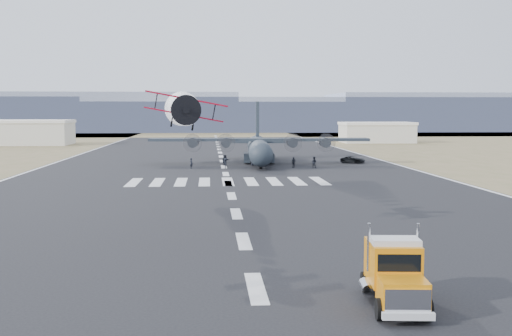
{
  "coord_description": "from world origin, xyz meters",
  "views": [
    {
      "loc": [
        -2.37,
        -32.24,
        9.08
      ],
      "look_at": [
        1.81,
        24.72,
        4.0
      ],
      "focal_mm": 45.0,
      "sensor_mm": 36.0,
      "label": 1
    }
  ],
  "objects": [
    {
      "name": "crew_b",
      "position": [
        5.77,
        68.51,
        0.92
      ],
      "size": [
        1.04,
        0.87,
        1.84
      ],
      "primitive_type": "imported",
      "rotation": [
        0.0,
        0.0,
        2.72
      ],
      "color": "black",
      "rests_on": "ground"
    },
    {
      "name": "aerobatic_biplane",
      "position": [
        -4.18,
        15.6,
        9.23
      ],
      "size": [
        6.03,
        5.45,
        2.83
      ],
      "rotation": [
        0.0,
        0.18,
        0.04
      ],
      "color": "#AF0B2C"
    },
    {
      "name": "transport_aircraft",
      "position": [
        6.27,
        78.98,
        2.8
      ],
      "size": [
        37.62,
        30.97,
        10.87
      ],
      "rotation": [
        0.0,
        0.0,
        -0.05
      ],
      "color": "#232D34",
      "rests_on": "ground"
    },
    {
      "name": "ridge_seg_e",
      "position": [
        65.0,
        260.0,
        7.5
      ],
      "size": [
        150.0,
        50.0,
        15.0
      ],
      "primitive_type": "cube",
      "color": "gray",
      "rests_on": "ground"
    },
    {
      "name": "semi_truck",
      "position": [
        6.25,
        -3.33,
        1.57
      ],
      "size": [
        2.92,
        7.21,
        3.19
      ],
      "rotation": [
        0.0,
        0.0,
        -0.1
      ],
      "color": "black",
      "rests_on": "ground"
    },
    {
      "name": "ridge_seg_f",
      "position": [
        130.0,
        260.0,
        8.5
      ],
      "size": [
        150.0,
        50.0,
        17.0
      ],
      "primitive_type": "cube",
      "color": "gray",
      "rests_on": "ground"
    },
    {
      "name": "crew_a",
      "position": [
        0.09,
        75.88,
        0.81
      ],
      "size": [
        0.74,
        0.76,
        1.61
      ],
      "primitive_type": "imported",
      "rotation": [
        0.0,
        0.0,
        5.37
      ],
      "color": "black",
      "rests_on": "ground"
    },
    {
      "name": "crew_d",
      "position": [
        11.2,
        69.98,
        0.84
      ],
      "size": [
        1.11,
        0.96,
        1.69
      ],
      "primitive_type": "imported",
      "rotation": [
        0.0,
        0.0,
        3.71
      ],
      "color": "black",
      "rests_on": "ground"
    },
    {
      "name": "runway_markings",
      "position": [
        0.0,
        60.0,
        0.01
      ],
      "size": [
        60.0,
        260.0,
        0.01
      ],
      "primitive_type": null,
      "color": "silver",
      "rests_on": "ground"
    },
    {
      "name": "scrub_far",
      "position": [
        0.0,
        230.0,
        0.0
      ],
      "size": [
        500.0,
        80.0,
        0.0
      ],
      "primitive_type": "cube",
      "color": "olive",
      "rests_on": "ground"
    },
    {
      "name": "crew_f",
      "position": [
        0.27,
        74.35,
        0.91
      ],
      "size": [
        1.53,
        1.61,
        1.81
      ],
      "primitive_type": "imported",
      "rotation": [
        0.0,
        0.0,
        2.3
      ],
      "color": "black",
      "rests_on": "ground"
    },
    {
      "name": "crew_c",
      "position": [
        0.25,
        69.18,
        0.82
      ],
      "size": [
        0.6,
        1.1,
        1.63
      ],
      "primitive_type": "imported",
      "rotation": [
        0.0,
        0.0,
        1.47
      ],
      "color": "black",
      "rests_on": "ground"
    },
    {
      "name": "hangar_right",
      "position": [
        46.0,
        150.0,
        3.01
      ],
      "size": [
        20.5,
        12.5,
        5.9
      ],
      "color": "beige",
      "rests_on": "ground"
    },
    {
      "name": "crew_e",
      "position": [
        4.84,
        74.01,
        0.94
      ],
      "size": [
        0.84,
        1.06,
        1.89
      ],
      "primitive_type": "imported",
      "rotation": [
        0.0,
        0.0,
        1.23
      ],
      "color": "black",
      "rests_on": "ground"
    },
    {
      "name": "ridge_seg_d",
      "position": [
        0.0,
        260.0,
        6.5
      ],
      "size": [
        150.0,
        50.0,
        13.0
      ],
      "primitive_type": "cube",
      "color": "gray",
      "rests_on": "ground"
    },
    {
      "name": "support_vehicle",
      "position": [
        22.74,
        78.06,
        0.6
      ],
      "size": [
        4.72,
        3.73,
        1.19
      ],
      "primitive_type": "imported",
      "rotation": [
        0.0,
        0.0,
        1.1
      ],
      "color": "black",
      "rests_on": "ground"
    },
    {
      "name": "hangar_left",
      "position": [
        -52.0,
        145.0,
        3.41
      ],
      "size": [
        24.5,
        14.5,
        6.7
      ],
      "color": "beige",
      "rests_on": "ground"
    },
    {
      "name": "ridge_seg_c",
      "position": [
        -65.0,
        260.0,
        8.5
      ],
      "size": [
        150.0,
        50.0,
        17.0
      ],
      "primitive_type": "cube",
      "color": "gray",
      "rests_on": "ground"
    },
    {
      "name": "ground",
      "position": [
        0.0,
        0.0,
        0.0
      ],
      "size": [
        500.0,
        500.0,
        0.0
      ],
      "primitive_type": "plane",
      "color": "black",
      "rests_on": "ground"
    },
    {
      "name": "smoke_trail",
      "position": [
        -5.01,
        35.23,
        9.38
      ],
      "size": [
        3.82,
        23.4,
        3.82
      ],
      "rotation": [
        0.0,
        0.0,
        0.04
      ],
      "color": "white"
    },
    {
      "name": "crew_g",
      "position": [
        -5.2,
        69.44,
        0.82
      ],
      "size": [
        0.75,
        0.78,
        1.65
      ],
      "primitive_type": "imported",
      "rotation": [
        0.0,
        0.0,
        2.17
      ],
      "color": "black",
      "rests_on": "ground"
    },
    {
      "name": "crew_h",
      "position": [
        14.34,
        69.0,
        0.9
      ],
      "size": [
        1.02,
        0.85,
        1.8
      ],
      "primitive_type": "imported",
      "rotation": [
        0.0,
        0.0,
        2.72
      ],
      "color": "black",
      "rests_on": "ground"
    }
  ]
}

